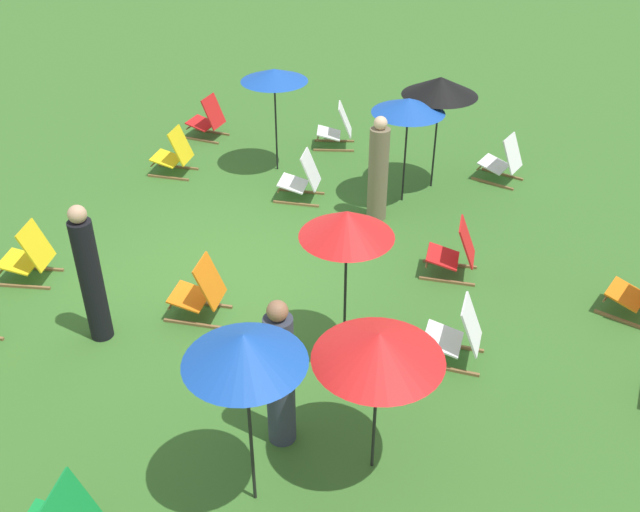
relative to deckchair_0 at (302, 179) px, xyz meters
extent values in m
plane|color=#386B28|center=(2.28, -0.13, -0.37)|extent=(40.00, 40.00, 0.00)
cube|color=olive|center=(-0.21, -0.08, -0.35)|extent=(0.12, 0.76, 0.04)
cube|color=olive|center=(0.22, -0.03, -0.35)|extent=(0.12, 0.76, 0.04)
cube|color=white|center=(0.02, -0.15, -0.10)|extent=(0.53, 0.49, 0.13)
cube|color=white|center=(-0.02, 0.14, 0.18)|extent=(0.51, 0.30, 0.57)
cylinder|color=olive|center=(0.04, -0.35, -0.17)|extent=(0.44, 0.08, 0.03)
cube|color=olive|center=(2.94, 2.98, -0.35)|extent=(0.05, 0.76, 0.04)
cube|color=olive|center=(3.38, 2.99, -0.35)|extent=(0.05, 0.76, 0.04)
cube|color=white|center=(3.17, 2.89, -0.10)|extent=(0.49, 0.44, 0.13)
cube|color=white|center=(3.16, 3.19, 0.18)|extent=(0.49, 0.26, 0.57)
cylinder|color=olive|center=(3.17, 2.69, -0.17)|extent=(0.44, 0.04, 0.03)
cube|color=olive|center=(3.14, -0.23, -0.35)|extent=(0.12, 0.76, 0.04)
cube|color=olive|center=(3.57, -0.19, -0.35)|extent=(0.12, 0.76, 0.04)
cube|color=orange|center=(3.36, -0.31, -0.10)|extent=(0.52, 0.48, 0.13)
cube|color=orange|center=(3.33, -0.01, 0.18)|extent=(0.50, 0.30, 0.57)
cylinder|color=olive|center=(3.39, -0.51, -0.17)|extent=(0.44, 0.07, 0.03)
cube|color=olive|center=(3.14, -2.82, -0.35)|extent=(0.20, 0.75, 0.04)
cube|color=olive|center=(3.57, -2.73, -0.35)|extent=(0.20, 0.75, 0.04)
cube|color=yellow|center=(3.38, -2.87, -0.10)|extent=(0.56, 0.52, 0.13)
cube|color=yellow|center=(3.31, -2.58, 0.18)|extent=(0.52, 0.34, 0.57)
cylinder|color=olive|center=(3.42, -3.07, -0.17)|extent=(0.44, 0.12, 0.03)
cube|color=olive|center=(-0.39, -2.49, -0.35)|extent=(0.10, 0.76, 0.04)
cube|color=olive|center=(0.05, -2.46, -0.35)|extent=(0.10, 0.76, 0.04)
cube|color=yellow|center=(-0.17, -2.57, -0.10)|extent=(0.51, 0.47, 0.13)
cube|color=yellow|center=(-0.19, -2.27, 0.18)|extent=(0.50, 0.29, 0.57)
cylinder|color=olive|center=(-0.15, -2.77, -0.17)|extent=(0.44, 0.06, 0.03)
cube|color=olive|center=(-2.36, -0.19, -0.35)|extent=(0.24, 0.74, 0.04)
cube|color=olive|center=(-1.94, -0.08, -0.35)|extent=(0.24, 0.74, 0.04)
cube|color=white|center=(-2.13, -0.23, -0.10)|extent=(0.58, 0.55, 0.13)
cube|color=white|center=(-2.21, 0.06, 0.18)|extent=(0.53, 0.37, 0.57)
cylinder|color=olive|center=(-2.07, -0.43, -0.17)|extent=(0.43, 0.14, 0.03)
cube|color=olive|center=(1.37, 5.10, -0.35)|extent=(0.27, 0.73, 0.04)
cube|color=olive|center=(1.79, 4.96, -0.35)|extent=(0.27, 0.73, 0.04)
cube|color=orange|center=(1.55, 4.93, -0.10)|extent=(0.59, 0.56, 0.13)
cylinder|color=olive|center=(1.49, 4.74, -0.17)|extent=(0.43, 0.16, 0.03)
cube|color=olive|center=(-2.01, -2.61, -0.35)|extent=(0.08, 0.76, 0.04)
cube|color=olive|center=(-1.57, -2.63, -0.35)|extent=(0.08, 0.76, 0.04)
cube|color=red|center=(-1.79, -2.72, -0.10)|extent=(0.50, 0.46, 0.13)
cube|color=red|center=(-1.77, -2.42, 0.18)|extent=(0.49, 0.27, 0.57)
cylinder|color=olive|center=(-1.80, -2.92, -0.17)|extent=(0.44, 0.05, 0.03)
cube|color=olive|center=(-1.93, 3.02, -0.35)|extent=(0.24, 0.74, 0.04)
cube|color=olive|center=(-1.51, 2.90, -0.35)|extent=(0.24, 0.74, 0.04)
cube|color=white|center=(-1.75, 2.87, -0.10)|extent=(0.58, 0.55, 0.13)
cube|color=white|center=(-1.67, 3.16, 0.18)|extent=(0.53, 0.37, 0.57)
cylinder|color=olive|center=(-1.81, 2.68, -0.17)|extent=(0.43, 0.15, 0.03)
cube|color=olive|center=(1.19, 2.64, -0.35)|extent=(0.10, 0.76, 0.04)
cube|color=olive|center=(1.63, 2.68, -0.35)|extent=(0.10, 0.76, 0.04)
cube|color=red|center=(1.42, 2.56, -0.10)|extent=(0.52, 0.47, 0.13)
cube|color=red|center=(1.39, 2.86, 0.18)|extent=(0.50, 0.29, 0.57)
cylinder|color=olive|center=(1.44, 2.36, -0.17)|extent=(0.44, 0.07, 0.03)
cylinder|color=black|center=(-0.91, -0.80, 0.53)|extent=(0.03, 0.03, 1.80)
cone|color=#194CB2|center=(-0.91, -0.80, 1.35)|extent=(1.12, 1.12, 0.21)
cylinder|color=black|center=(5.01, 2.53, 0.46)|extent=(0.03, 0.03, 1.65)
cone|color=red|center=(5.01, 2.53, 1.17)|extent=(1.21, 1.21, 0.29)
cylinder|color=black|center=(3.47, 1.77, 0.58)|extent=(0.03, 0.03, 1.91)
cone|color=red|center=(3.47, 1.77, 1.41)|extent=(1.04, 1.04, 0.31)
cylinder|color=black|center=(5.74, 1.58, 0.61)|extent=(0.03, 0.03, 1.96)
cone|color=#194CB2|center=(5.74, 1.58, 1.47)|extent=(1.05, 1.05, 0.29)
cylinder|color=black|center=(-0.48, 1.57, 0.49)|extent=(0.03, 0.03, 1.72)
cone|color=#194CB2|center=(-0.48, 1.57, 1.26)|extent=(1.14, 1.14, 0.23)
cylinder|color=black|center=(-1.13, 1.92, 0.57)|extent=(0.03, 0.03, 1.88)
cone|color=black|center=(-1.13, 1.92, 1.39)|extent=(1.21, 1.21, 0.30)
cylinder|color=#333847|center=(4.95, 1.56, 0.41)|extent=(0.40, 0.40, 1.55)
sphere|color=#936647|center=(4.95, 1.56, 1.27)|extent=(0.21, 0.21, 0.21)
cylinder|color=#72664C|center=(0.20, 1.31, 0.38)|extent=(0.43, 0.43, 1.49)
sphere|color=beige|center=(0.20, 1.31, 1.21)|extent=(0.20, 0.20, 0.20)
cylinder|color=black|center=(4.10, -1.15, 0.44)|extent=(0.29, 0.29, 1.62)
sphere|color=tan|center=(4.10, -1.15, 1.35)|extent=(0.21, 0.21, 0.21)
camera|label=1|loc=(9.76, 3.58, 5.25)|focal=40.12mm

